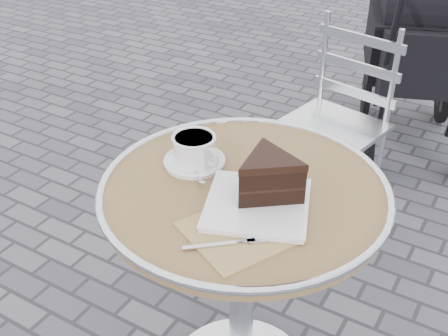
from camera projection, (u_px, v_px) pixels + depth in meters
The scene contains 5 objects.
cafe_table at pixel (243, 239), 1.46m from camera, with size 0.72×0.72×0.74m.
cappuccino_set at pixel (195, 152), 1.44m from camera, with size 0.16×0.16×0.08m.
cake_plate_set at pixel (266, 184), 1.28m from camera, with size 0.29×0.38×0.12m.
bistro_chair at pixel (344, 102), 2.26m from camera, with size 0.44×0.44×0.83m.
baby_stroller at pixel (420, 56), 2.81m from camera, with size 0.76×1.09×1.04m.
Camera 1 is at (0.53, -1.00, 1.51)m, focal length 45.00 mm.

